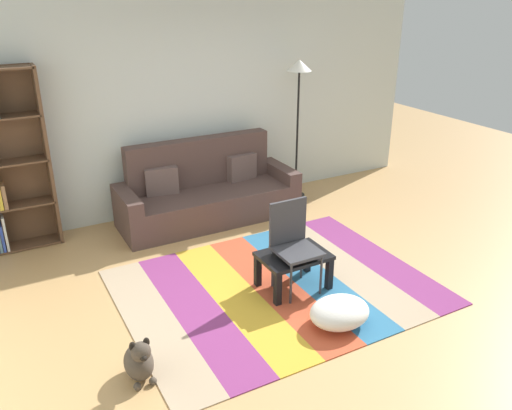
# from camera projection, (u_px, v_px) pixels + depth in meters

# --- Properties ---
(ground_plane) EXTENTS (14.00, 14.00, 0.00)m
(ground_plane) POSITION_uv_depth(u_px,v_px,m) (296.00, 291.00, 5.13)
(ground_plane) COLOR tan
(back_wall) EXTENTS (6.80, 0.10, 2.70)m
(back_wall) POSITION_uv_depth(u_px,v_px,m) (192.00, 106.00, 6.66)
(back_wall) COLOR silver
(back_wall) RESTS_ON ground_plane
(rug) EXTENTS (2.96, 2.29, 0.01)m
(rug) POSITION_uv_depth(u_px,v_px,m) (276.00, 287.00, 5.18)
(rug) COLOR tan
(rug) RESTS_ON ground_plane
(couch) EXTENTS (2.26, 0.80, 1.00)m
(couch) POSITION_uv_depth(u_px,v_px,m) (207.00, 193.00, 6.61)
(couch) COLOR #4C3833
(couch) RESTS_ON ground_plane
(coffee_table) EXTENTS (0.67, 0.47, 0.36)m
(coffee_table) POSITION_uv_depth(u_px,v_px,m) (294.00, 261.00, 5.07)
(coffee_table) COLOR black
(coffee_table) RESTS_ON rug
(pouf) EXTENTS (0.56, 0.45, 0.24)m
(pouf) POSITION_uv_depth(u_px,v_px,m) (340.00, 312.00, 4.57)
(pouf) COLOR white
(pouf) RESTS_ON rug
(dog) EXTENTS (0.22, 0.35, 0.40)m
(dog) POSITION_uv_depth(u_px,v_px,m) (139.00, 361.00, 3.93)
(dog) COLOR #473D33
(dog) RESTS_ON ground_plane
(standing_lamp) EXTENTS (0.32, 0.32, 1.89)m
(standing_lamp) POSITION_uv_depth(u_px,v_px,m) (299.00, 84.00, 6.81)
(standing_lamp) COLOR black
(standing_lamp) RESTS_ON ground_plane
(tv_remote) EXTENTS (0.10, 0.15, 0.02)m
(tv_remote) POSITION_uv_depth(u_px,v_px,m) (290.00, 258.00, 4.95)
(tv_remote) COLOR black
(tv_remote) RESTS_ON coffee_table
(folding_chair) EXTENTS (0.40, 0.40, 0.90)m
(folding_chair) POSITION_uv_depth(u_px,v_px,m) (293.00, 239.00, 4.99)
(folding_chair) COLOR #38383D
(folding_chair) RESTS_ON ground_plane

